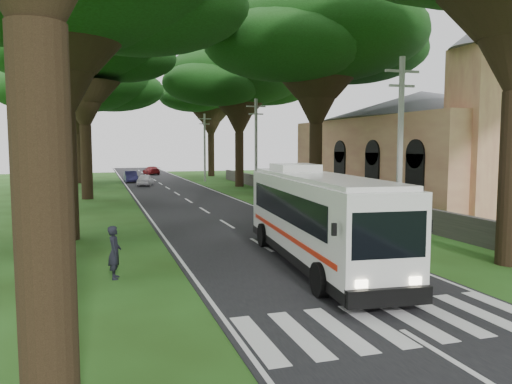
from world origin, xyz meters
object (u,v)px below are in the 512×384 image
(coach_bus, at_px, (316,216))
(pedestrian, at_px, (115,252))
(pole_mid, at_px, (256,147))
(distant_car_c, at_px, (151,170))
(distant_car_a, at_px, (145,180))
(distant_car_b, at_px, (131,177))
(pole_near, at_px, (400,149))
(church, at_px, (422,138))
(pole_far, at_px, (205,146))

(coach_bus, height_order, pedestrian, coach_bus)
(pedestrian, bearing_deg, pole_mid, -24.02)
(pole_mid, xyz_separation_m, distant_car_c, (-4.67, 35.63, -3.55))
(distant_car_a, xyz_separation_m, distant_car_c, (2.68, 19.94, -0.03))
(coach_bus, relative_size, distant_car_b, 2.93)
(pole_near, relative_size, distant_car_c, 1.94)
(distant_car_b, bearing_deg, pole_near, -79.79)
(distant_car_a, distance_m, pedestrian, 37.61)
(distant_car_a, bearing_deg, church, 148.03)
(pole_near, bearing_deg, pole_mid, 90.00)
(pole_mid, distance_m, distant_car_c, 36.11)
(pole_mid, bearing_deg, church, -19.81)
(pole_far, height_order, pedestrian, pole_far)
(church, relative_size, distant_car_a, 6.56)
(pole_near, relative_size, distant_car_b, 2.07)
(pedestrian, bearing_deg, church, -50.04)
(pole_mid, distance_m, pole_far, 20.00)
(church, distance_m, pedestrian, 29.88)
(distant_car_b, bearing_deg, pole_far, -11.25)
(church, height_order, coach_bus, church)
(church, distance_m, pole_far, 27.41)
(church, relative_size, pole_far, 3.00)
(pole_far, height_order, distant_car_a, pole_far)
(pole_near, bearing_deg, distant_car_b, 101.58)
(church, distance_m, pole_near, 19.88)
(distant_car_a, height_order, pedestrian, pedestrian)
(coach_bus, bearing_deg, distant_car_a, 99.55)
(coach_bus, height_order, distant_car_b, coach_bus)
(pole_far, distance_m, pedestrian, 43.41)
(pole_near, relative_size, pole_far, 1.00)
(church, height_order, distant_car_c, church)
(pole_near, xyz_separation_m, coach_bus, (-4.69, -1.89, -2.41))
(church, bearing_deg, pole_far, 116.82)
(pole_far, xyz_separation_m, coach_bus, (-4.69, -41.89, -2.41))
(pole_near, xyz_separation_m, pole_far, (0.00, 40.00, 0.00))
(pole_far, xyz_separation_m, distant_car_a, (-7.35, -4.31, -3.53))
(pedestrian, bearing_deg, pole_near, -77.52)
(church, xyz_separation_m, distant_car_c, (-17.04, 40.09, -4.28))
(pole_near, bearing_deg, pedestrian, -171.95)
(pole_near, height_order, distant_car_b, pole_near)
(distant_car_c, bearing_deg, pedestrian, 72.59)
(church, relative_size, distant_car_b, 6.22)
(pole_mid, distance_m, distant_car_a, 17.68)
(pole_near, height_order, pole_far, same)
(pole_near, height_order, pole_mid, same)
(pole_near, relative_size, pole_mid, 1.00)
(pole_mid, bearing_deg, distant_car_a, 115.11)
(church, relative_size, distant_car_c, 5.83)
(coach_bus, height_order, distant_car_c, coach_bus)
(pole_far, distance_m, distant_car_a, 9.22)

